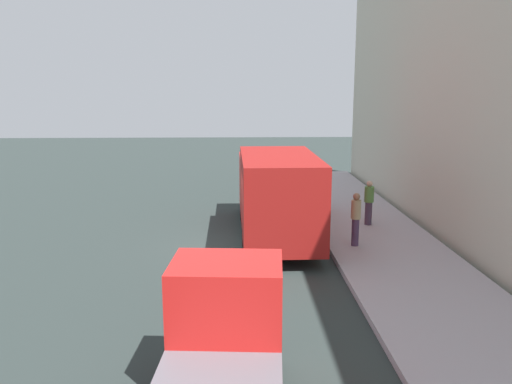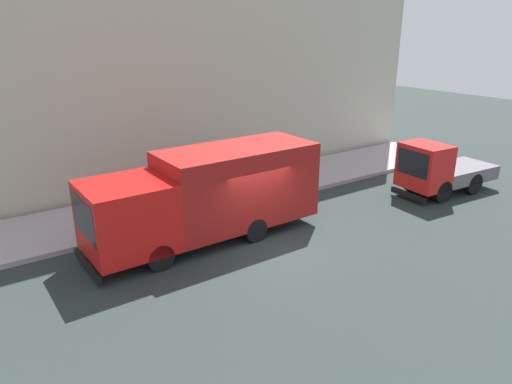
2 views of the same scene
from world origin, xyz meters
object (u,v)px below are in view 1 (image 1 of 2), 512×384
object	(u,v)px
small_flatbed_truck	(222,359)
pedestrian_third	(356,217)
pedestrian_standing	(369,202)
large_utility_truck	(276,191)
pedestrian_walking	(320,189)

from	to	relation	value
small_flatbed_truck	pedestrian_third	bearing A→B (deg)	68.87
small_flatbed_truck	pedestrian_standing	bearing A→B (deg)	69.46
large_utility_truck	pedestrian_walking	distance (m)	4.31
small_flatbed_truck	large_utility_truck	bearing A→B (deg)	85.38
large_utility_truck	pedestrian_walking	bearing A→B (deg)	58.08
large_utility_truck	pedestrian_walking	xyz separation A→B (m)	(2.22, 3.65, -0.63)
small_flatbed_truck	pedestrian_walking	distance (m)	14.71
small_flatbed_truck	pedestrian_third	distance (m)	9.70
pedestrian_walking	pedestrian_standing	bearing A→B (deg)	-63.23
pedestrian_walking	pedestrian_standing	distance (m)	3.12
large_utility_truck	pedestrian_third	size ratio (longest dim) A/B	4.64
large_utility_truck	small_flatbed_truck	distance (m)	10.69
large_utility_truck	pedestrian_third	world-z (taller)	large_utility_truck
small_flatbed_truck	pedestrian_standing	size ratio (longest dim) A/B	2.90
large_utility_truck	pedestrian_standing	size ratio (longest dim) A/B	4.86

